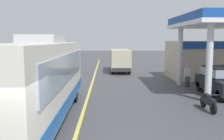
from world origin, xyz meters
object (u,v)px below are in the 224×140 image
(coach_bus_main, at_px, (38,81))
(car_at_pump, at_px, (220,79))
(pedestrian_near_pump, at_px, (188,75))
(motorcycle_parked_forecourt, at_px, (208,102))
(minibus_opposing_lane, at_px, (120,58))

(coach_bus_main, relative_size, car_at_pump, 2.63)
(coach_bus_main, xyz_separation_m, pedestrian_near_pump, (8.94, 7.53, -0.79))
(coach_bus_main, distance_m, motorcycle_parked_forecourt, 8.13)
(coach_bus_main, distance_m, car_at_pump, 11.11)
(motorcycle_parked_forecourt, bearing_deg, car_at_pump, 57.55)
(car_at_pump, xyz_separation_m, motorcycle_parked_forecourt, (-2.12, -3.33, -0.57))
(coach_bus_main, distance_m, minibus_opposing_lane, 17.63)
(minibus_opposing_lane, distance_m, motorcycle_parked_forecourt, 16.06)
(car_at_pump, relative_size, pedestrian_near_pump, 2.53)
(coach_bus_main, distance_m, pedestrian_near_pump, 11.72)
(coach_bus_main, height_order, pedestrian_near_pump, coach_bus_main)
(pedestrian_near_pump, bearing_deg, minibus_opposing_lane, 115.15)
(coach_bus_main, relative_size, motorcycle_parked_forecourt, 6.13)
(car_at_pump, distance_m, motorcycle_parked_forecourt, 3.99)
(car_at_pump, bearing_deg, motorcycle_parked_forecourt, -122.45)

